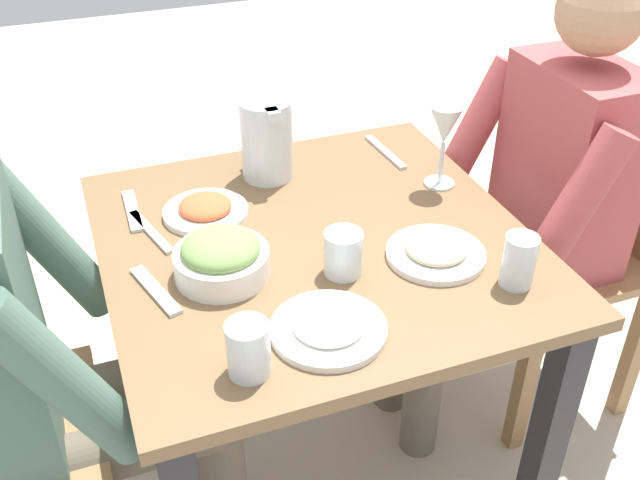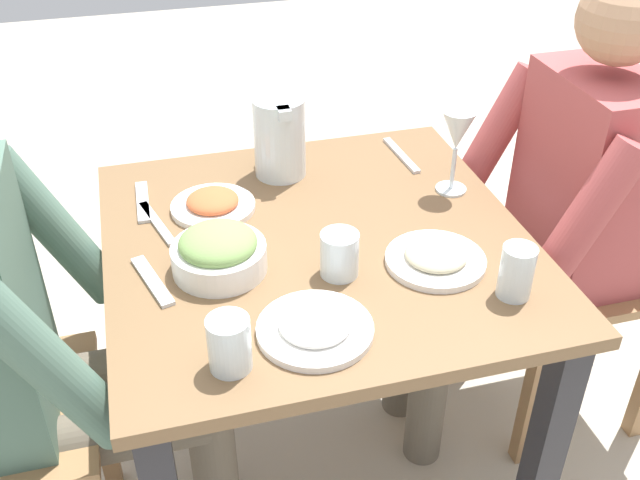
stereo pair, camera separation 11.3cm
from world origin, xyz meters
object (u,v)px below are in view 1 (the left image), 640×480
at_px(water_glass_center, 519,261).
at_px(plate_beans, 436,251).
at_px(diner_near, 529,199).
at_px(water_pitcher, 267,139).
at_px(wine_glass, 445,129).
at_px(salad_bowl, 221,257).
at_px(water_glass_far_left, 343,253).
at_px(dining_table, 316,285).
at_px(diner_far, 40,351).
at_px(chair_near, 588,234).
at_px(water_glass_far_right, 248,349).
at_px(plate_rice_curry, 205,209).
at_px(plate_yoghurt, 328,326).

bearing_deg(water_glass_center, plate_beans, 37.97).
distance_m(diner_near, water_pitcher, 0.64).
bearing_deg(wine_glass, salad_bowl, 106.49).
distance_m(water_pitcher, water_glass_far_left, 0.42).
height_order(dining_table, diner_far, diner_far).
bearing_deg(chair_near, water_glass_far_right, 110.43).
bearing_deg(chair_near, plate_rice_curry, 82.79).
bearing_deg(plate_yoghurt, chair_near, -68.74).
relative_size(chair_near, diner_far, 0.75).
bearing_deg(plate_beans, diner_far, 86.04).
height_order(diner_far, plate_yoghurt, diner_far).
bearing_deg(chair_near, diner_far, 96.04).
distance_m(diner_far, wine_glass, 0.95).
height_order(diner_far, water_glass_far_left, diner_far).
relative_size(diner_far, water_pitcher, 6.26).
distance_m(diner_far, plate_beans, 0.77).
bearing_deg(water_glass_center, plate_yoghurt, 90.97).
distance_m(plate_beans, wine_glass, 0.32).
bearing_deg(dining_table, water_glass_center, -132.32).
xyz_separation_m(chair_near, water_glass_far_left, (-0.18, 0.76, 0.24)).
relative_size(salad_bowl, water_glass_far_left, 2.04).
bearing_deg(plate_beans, dining_table, 54.07).
bearing_deg(water_pitcher, diner_near, -112.84).
bearing_deg(plate_yoghurt, water_glass_center, -89.03).
height_order(salad_bowl, plate_rice_curry, salad_bowl).
xyz_separation_m(chair_near, plate_rice_curry, (0.12, 0.96, 0.21)).
bearing_deg(water_glass_far_left, water_pitcher, 3.03).
bearing_deg(water_glass_center, water_glass_far_right, 95.32).
bearing_deg(plate_yoghurt, dining_table, -15.76).
xyz_separation_m(diner_near, water_glass_center, (-0.32, 0.26, 0.10)).
height_order(diner_far, water_glass_center, diner_far).
bearing_deg(plate_rice_curry, water_glass_far_right, 175.07).
bearing_deg(water_glass_far_right, diner_near, -64.88).
relative_size(chair_near, salad_bowl, 4.87).
distance_m(water_glass_far_left, water_glass_far_right, 0.31).
relative_size(chair_near, wine_glass, 4.56).
relative_size(diner_far, water_glass_center, 11.34).
xyz_separation_m(dining_table, plate_rice_curry, (0.17, 0.19, 0.14)).
xyz_separation_m(dining_table, wine_glass, (0.11, -0.35, 0.26)).
relative_size(plate_rice_curry, water_glass_center, 1.76).
height_order(salad_bowl, plate_beans, salad_bowl).
distance_m(chair_near, diner_far, 1.34).
relative_size(plate_yoghurt, wine_glass, 1.05).
bearing_deg(diner_near, water_pitcher, 67.16).
relative_size(plate_beans, water_glass_far_left, 2.20).
xyz_separation_m(chair_near, water_glass_far_right, (-0.37, 1.00, 0.25)).
height_order(diner_near, wine_glass, diner_near).
relative_size(dining_table, chair_near, 0.97).
height_order(water_glass_far_right, wine_glass, wine_glass).
xyz_separation_m(plate_beans, water_glass_far_right, (-0.18, 0.44, 0.04)).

